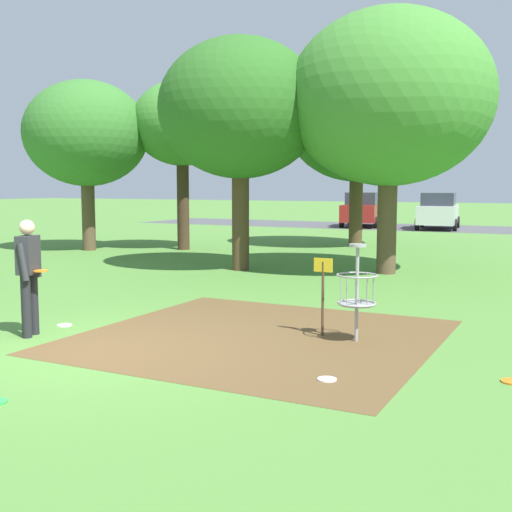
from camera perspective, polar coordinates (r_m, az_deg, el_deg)
ground_plane at (r=8.97m, az=-14.55°, el=-8.16°), size 160.00×160.00×0.00m
dirt_tee_pad at (r=9.52m, az=0.29°, el=-7.09°), size 4.96×4.89×0.01m
disc_golf_basket at (r=9.21m, az=8.59°, el=-2.85°), size 0.98×0.58×1.39m
player_throwing at (r=9.94m, az=-19.45°, el=-1.23°), size 0.44×0.50×1.71m
frisbee_near_basket at (r=7.49m, az=6.29°, el=-10.79°), size 0.22×0.22×0.02m
frisbee_by_tee at (r=10.65m, az=-16.58°, el=-5.88°), size 0.24×0.24×0.02m
tree_near_right at (r=16.56m, az=11.73°, el=13.45°), size 5.05×5.05×6.48m
tree_mid_left at (r=22.44m, az=-6.55°, el=11.49°), size 3.39×3.39×5.75m
tree_mid_center at (r=16.88m, az=-1.40°, el=12.84°), size 4.21×4.21×5.95m
tree_mid_right at (r=23.59m, az=8.95°, el=11.70°), size 5.06×5.06×6.64m
tree_far_left at (r=22.80m, az=-14.78°, el=10.38°), size 4.16×4.16×5.72m
parking_lot_strip at (r=34.75m, az=17.37°, el=2.33°), size 36.00×6.00×0.01m
parked_car_leftmost at (r=35.35m, az=9.41°, el=4.08°), size 2.47×4.44×1.84m
parked_car_center_left at (r=34.09m, az=15.82°, el=3.85°), size 2.35×4.39×1.84m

